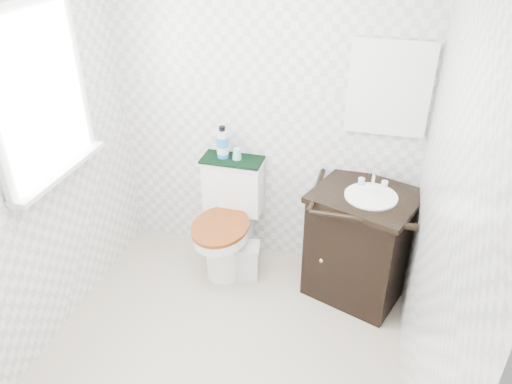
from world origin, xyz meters
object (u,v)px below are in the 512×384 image
at_px(trash_bin, 246,261).
at_px(cup, 237,154).
at_px(toilet, 229,224).
at_px(vanity, 360,242).
at_px(mouthwash_bottle, 223,143).

distance_m(trash_bin, cup, 0.80).
relative_size(toilet, trash_bin, 2.87).
bearing_deg(vanity, cup, 168.59).
xyz_separation_m(vanity, cup, (-0.95, 0.19, 0.47)).
bearing_deg(trash_bin, vanity, 4.84).
relative_size(toilet, cup, 10.29).
height_order(vanity, mouthwash_bottle, mouthwash_bottle).
distance_m(vanity, cup, 1.07).
distance_m(toilet, cup, 0.55).
xyz_separation_m(vanity, trash_bin, (-0.81, -0.07, -0.28)).
relative_size(vanity, mouthwash_bottle, 3.83).
relative_size(toilet, mouthwash_bottle, 3.50).
bearing_deg(trash_bin, mouthwash_bottle, 132.54).
xyz_separation_m(trash_bin, mouthwash_bottle, (-0.24, 0.26, 0.82)).
bearing_deg(vanity, mouthwash_bottle, 169.49).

